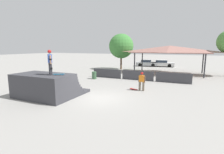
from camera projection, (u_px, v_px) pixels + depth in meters
ground_plane at (98, 98)px, 12.75m from camera, size 160.00×160.00×0.00m
quarter_pipe_ramp at (47, 86)px, 12.98m from camera, size 4.29×4.09×1.75m
skater_on_deck at (50, 61)px, 12.06m from camera, size 0.68×0.58×1.74m
skateboard_on_deck at (59, 74)px, 12.13m from camera, size 0.80×0.51×0.09m
bystander_walking at (142, 80)px, 14.76m from camera, size 0.63×0.27×1.60m
skateboard_on_ground at (133, 89)px, 15.25m from camera, size 0.79×0.47×0.09m
barrier_fence at (138, 75)px, 19.63m from camera, size 11.25×0.12×1.05m
pavilion_shelter at (170, 49)px, 24.06m from camera, size 10.22×4.93×3.89m
tree_beside_pavilion at (121, 46)px, 28.66m from camera, size 4.01×4.01×5.85m
trash_bin at (94, 75)px, 20.37m from camera, size 0.52×0.52×0.85m
parked_car_silver at (147, 63)px, 33.98m from camera, size 4.24×2.37×1.27m
parked_car_white at (162, 63)px, 33.24m from camera, size 4.59×2.09×1.27m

